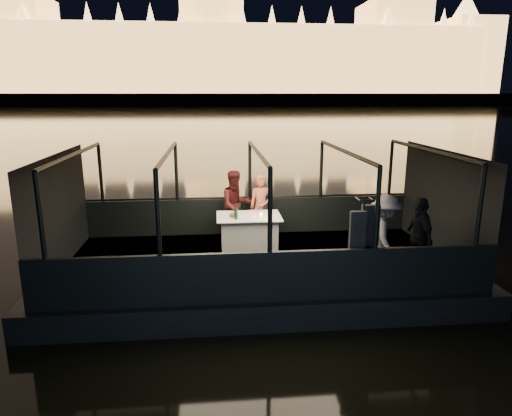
{
  "coord_description": "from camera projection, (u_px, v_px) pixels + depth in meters",
  "views": [
    {
      "loc": [
        -0.91,
        -9.11,
        3.95
      ],
      "look_at": [
        0.0,
        0.4,
        1.55
      ],
      "focal_mm": 32.0,
      "sensor_mm": 36.0,
      "label": 1
    }
  ],
  "objects": [
    {
      "name": "plate_near",
      "position": [
        274.0,
        216.0,
        10.27
      ],
      "size": [
        0.27,
        0.27,
        0.02
      ],
      "primitive_type": "cylinder",
      "rotation": [
        0.0,
        0.0,
        0.1
      ],
      "color": "white",
      "rests_on": "dining_table_central"
    },
    {
      "name": "end_wall_aft",
      "position": [
        442.0,
        204.0,
        9.81
      ],
      "size": [
        0.02,
        4.0,
        2.3
      ],
      "primitive_type": null,
      "color": "black",
      "rests_on": "boat_deck"
    },
    {
      "name": "gunwale_port",
      "position": [
        250.0,
        216.0,
        11.55
      ],
      "size": [
        8.0,
        0.08,
        0.9
      ],
      "primitive_type": "cube",
      "color": "black",
      "rests_on": "boat_deck"
    },
    {
      "name": "passenger_stripe",
      "position": [
        384.0,
        234.0,
        8.7
      ],
      "size": [
        0.75,
        1.13,
        1.62
      ],
      "primitive_type": "imported",
      "rotation": [
        0.0,
        0.0,
        1.41
      ],
      "color": "white",
      "rests_on": "boat_deck"
    },
    {
      "name": "wine_glass_empty",
      "position": [
        256.0,
        214.0,
        10.07
      ],
      "size": [
        0.08,
        0.08,
        0.21
      ],
      "primitive_type": null,
      "rotation": [
        0.0,
        0.0,
        -0.1
      ],
      "color": "silver",
      "rests_on": "dining_table_central"
    },
    {
      "name": "parliament_building",
      "position": [
        212.0,
        25.0,
        171.72
      ],
      "size": [
        220.0,
        32.0,
        60.0
      ],
      "primitive_type": null,
      "color": "#F2D18C",
      "rests_on": "embankment"
    },
    {
      "name": "gunwale_starboard",
      "position": [
        270.0,
        277.0,
        7.68
      ],
      "size": [
        8.0,
        0.08,
        0.9
      ],
      "primitive_type": "cube",
      "color": "black",
      "rests_on": "boat_deck"
    },
    {
      "name": "person_woman_coral",
      "position": [
        261.0,
        208.0,
        11.1
      ],
      "size": [
        0.59,
        0.42,
        1.56
      ],
      "primitive_type": "imported",
      "rotation": [
        0.0,
        0.0,
        0.08
      ],
      "color": "#D0684B",
      "rests_on": "boat_deck"
    },
    {
      "name": "boat_hull",
      "position": [
        258.0,
        282.0,
        9.85
      ],
      "size": [
        8.6,
        4.4,
        1.0
      ],
      "primitive_type": "cube",
      "color": "black",
      "rests_on": "river_water"
    },
    {
      "name": "bread_basket",
      "position": [
        234.0,
        215.0,
        10.22
      ],
      "size": [
        0.25,
        0.25,
        0.08
      ],
      "primitive_type": "cylinder",
      "rotation": [
        0.0,
        0.0,
        0.35
      ],
      "color": "brown",
      "rests_on": "dining_table_central"
    },
    {
      "name": "boat_deck",
      "position": [
        258.0,
        261.0,
        9.73
      ],
      "size": [
        8.0,
        4.0,
        0.04
      ],
      "primitive_type": "cube",
      "color": "black",
      "rests_on": "boat_hull"
    },
    {
      "name": "canopy_ribs",
      "position": [
        258.0,
        208.0,
        9.44
      ],
      "size": [
        8.0,
        4.0,
        2.3
      ],
      "primitive_type": null,
      "color": "black",
      "rests_on": "boat_deck"
    },
    {
      "name": "river_water",
      "position": [
        216.0,
        115.0,
        87.08
      ],
      "size": [
        500.0,
        500.0,
        0.0
      ],
      "primitive_type": "plane",
      "color": "black",
      "rests_on": "ground"
    },
    {
      "name": "plate_far",
      "position": [
        240.0,
        214.0,
        10.46
      ],
      "size": [
        0.26,
        0.26,
        0.02
      ],
      "primitive_type": "cylinder",
      "rotation": [
        0.0,
        0.0,
        0.04
      ],
      "color": "white",
      "rests_on": "dining_table_central"
    },
    {
      "name": "wine_bottle",
      "position": [
        236.0,
        213.0,
        9.99
      ],
      "size": [
        0.07,
        0.07,
        0.33
      ],
      "primitive_type": "cylinder",
      "rotation": [
        0.0,
        0.0,
        0.01
      ],
      "color": "#14371A",
      "rests_on": "dining_table_central"
    },
    {
      "name": "cabin_roof_glass",
      "position": [
        258.0,
        153.0,
        9.16
      ],
      "size": [
        8.0,
        4.0,
        0.02
      ],
      "primitive_type": null,
      "color": "#99B2B2",
      "rests_on": "boat_deck"
    },
    {
      "name": "end_wall_fore",
      "position": [
        58.0,
        213.0,
        9.07
      ],
      "size": [
        0.02,
        4.0,
        2.3
      ],
      "primitive_type": null,
      "color": "black",
      "rests_on": "boat_deck"
    },
    {
      "name": "cabin_glass_starboard",
      "position": [
        270.0,
        211.0,
        7.4
      ],
      "size": [
        8.0,
        0.02,
        1.4
      ],
      "primitive_type": null,
      "color": "#99B2B2",
      "rests_on": "gunwale_starboard"
    },
    {
      "name": "passenger_dark",
      "position": [
        419.0,
        233.0,
        8.75
      ],
      "size": [
        0.41,
        0.93,
        1.56
      ],
      "primitive_type": "imported",
      "rotation": [
        0.0,
        0.0,
        4.74
      ],
      "color": "black",
      "rests_on": "boat_deck"
    },
    {
      "name": "dining_table_central",
      "position": [
        249.0,
        232.0,
        10.41
      ],
      "size": [
        1.46,
        1.06,
        0.77
      ],
      "primitive_type": "cube",
      "rotation": [
        0.0,
        0.0,
        -0.01
      ],
      "color": "white",
      "rests_on": "boat_deck"
    },
    {
      "name": "chair_port_right",
      "position": [
        265.0,
        223.0,
        10.93
      ],
      "size": [
        0.5,
        0.5,
        0.82
      ],
      "primitive_type": "cube",
      "rotation": [
        0.0,
        0.0,
        -0.37
      ],
      "color": "black",
      "rests_on": "boat_deck"
    },
    {
      "name": "coat_stand",
      "position": [
        362.0,
        244.0,
        7.97
      ],
      "size": [
        0.49,
        0.4,
        1.76
      ],
      "primitive_type": null,
      "rotation": [
        0.0,
        0.0,
        0.01
      ],
      "color": "black",
      "rests_on": "boat_deck"
    },
    {
      "name": "wine_glass_white",
      "position": [
        233.0,
        214.0,
        10.09
      ],
      "size": [
        0.07,
        0.07,
        0.17
      ],
      "primitive_type": null,
      "rotation": [
        0.0,
        0.0,
        0.27
      ],
      "color": "silver",
      "rests_on": "dining_table_central"
    },
    {
      "name": "embankment",
      "position": [
        213.0,
        100.0,
        212.33
      ],
      "size": [
        400.0,
        140.0,
        6.0
      ],
      "primitive_type": "cube",
      "color": "#423D33",
      "rests_on": "ground"
    },
    {
      "name": "amber_candle",
      "position": [
        261.0,
        215.0,
        10.23
      ],
      "size": [
        0.06,
        0.06,
        0.07
      ],
      "primitive_type": "cylinder",
      "rotation": [
        0.0,
        0.0,
        -0.16
      ],
      "color": "#FFAA3F",
      "rests_on": "dining_table_central"
    },
    {
      "name": "chair_port_left",
      "position": [
        233.0,
        222.0,
        10.95
      ],
      "size": [
        0.46,
        0.46,
        0.87
      ],
      "primitive_type": "cube",
      "rotation": [
        0.0,
        0.0,
        0.14
      ],
      "color": "black",
      "rests_on": "boat_deck"
    },
    {
      "name": "wine_glass_red",
      "position": [
        261.0,
        209.0,
        10.5
      ],
      "size": [
        0.09,
        0.09,
        0.21
      ],
      "primitive_type": null,
      "rotation": [
        0.0,
        0.0,
        0.4
      ],
      "color": "silver",
      "rests_on": "dining_table_central"
    },
    {
      "name": "cabin_glass_port",
      "position": [
        250.0,
        171.0,
        11.27
      ],
      "size": [
        8.0,
        0.02,
        1.4
      ],
      "primitive_type": null,
      "color": "#99B2B2",
      "rests_on": "gunwale_port"
    },
    {
      "name": "person_man_maroon",
      "position": [
        236.0,
        209.0,
        11.04
      ],
      "size": [
        0.97,
        0.87,
        1.68
      ],
      "primitive_type": "imported",
      "rotation": [
        0.0,
        0.0,
        0.36
      ],
      "color": "#3E1113",
      "rests_on": "boat_deck"
    }
  ]
}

